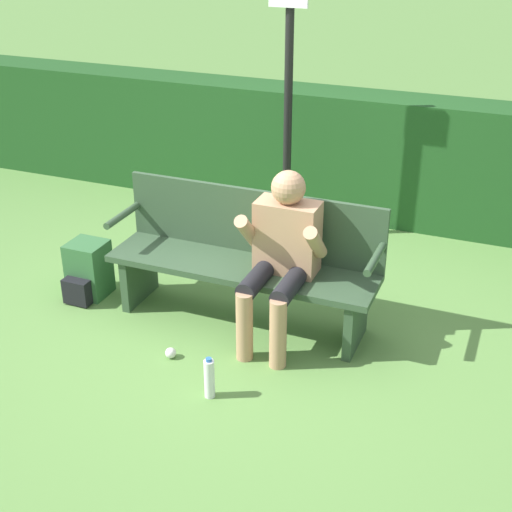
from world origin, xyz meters
name	(u,v)px	position (x,y,z in m)	size (l,w,h in m)	color
ground_plane	(242,320)	(0.00, 0.00, 0.00)	(40.00, 40.00, 0.00)	#5B8942
hedge_back	(334,153)	(0.00, 2.20, 0.57)	(12.00, 0.48, 1.14)	#1E4C1E
park_bench	(245,258)	(0.00, 0.07, 0.47)	(1.89, 0.48, 0.92)	#334C33
person_seated	(281,250)	(0.31, -0.06, 0.64)	(0.55, 0.63, 1.15)	tan
backpack	(88,271)	(-1.21, -0.09, 0.20)	(0.27, 0.35, 0.42)	#336638
water_bottle	(209,378)	(0.16, -0.87, 0.13)	(0.06, 0.06, 0.27)	white
signpost	(288,93)	(-0.21, 1.48, 1.27)	(0.32, 0.09, 2.26)	black
litter_crumple	(171,353)	(-0.25, -0.60, 0.04)	(0.07, 0.07, 0.07)	silver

